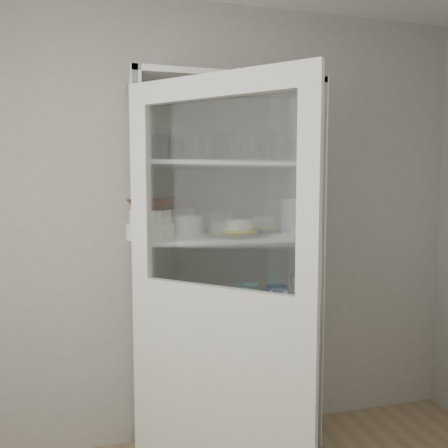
{
  "coord_description": "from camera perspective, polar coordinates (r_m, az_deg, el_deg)",
  "views": [
    {
      "loc": [
        -0.4,
        -1.06,
        1.53
      ],
      "look_at": [
        0.2,
        1.27,
        1.32
      ],
      "focal_mm": 35.0,
      "sensor_mm": 36.0,
      "label": 1
    }
  ],
  "objects": [
    {
      "name": "terracotta_bowl",
      "position": [
        2.27,
        -9.6,
        2.55
      ],
      "size": [
        0.29,
        0.29,
        0.06
      ],
      "primitive_type": "imported",
      "rotation": [
        0.0,
        0.0,
        -0.29
      ],
      "color": "brown",
      "rests_on": "cream_bowl"
    },
    {
      "name": "cupboard_door",
      "position": [
        1.97,
        -0.96,
        -14.61
      ],
      "size": [
        0.69,
        0.64,
        2.0
      ],
      "rotation": [
        0.0,
        0.0,
        -0.75
      ],
      "color": "silver",
      "rests_on": "floor"
    },
    {
      "name": "goblet_1",
      "position": [
        2.47,
        -6.12,
        9.79
      ],
      "size": [
        0.07,
        0.07,
        0.16
      ],
      "primitive_type": null,
      "color": "silver",
      "rests_on": "shelf_glass"
    },
    {
      "name": "tumbler_1",
      "position": [
        2.26,
        -2.09,
        10.1
      ],
      "size": [
        0.09,
        0.09,
        0.15
      ],
      "primitive_type": "cylinder",
      "rotation": [
        0.0,
        0.0,
        -0.29
      ],
      "color": "silver",
      "rests_on": "shelf_glass"
    },
    {
      "name": "white_canister",
      "position": [
        2.44,
        -9.62,
        -9.65
      ],
      "size": [
        0.12,
        0.12,
        0.12
      ],
      "primitive_type": "cylinder",
      "rotation": [
        0.0,
        0.0,
        -0.26
      ],
      "color": "white",
      "rests_on": "shelf_mugs"
    },
    {
      "name": "mug_white",
      "position": [
        2.46,
        7.18,
        -9.73
      ],
      "size": [
        0.12,
        0.12,
        0.1
      ],
      "primitive_type": "imported",
      "rotation": [
        0.0,
        0.0,
        0.21
      ],
      "color": "white",
      "rests_on": "shelf_mugs"
    },
    {
      "name": "tumbler_7",
      "position": [
        2.33,
        -9.83,
        9.59
      ],
      "size": [
        0.08,
        0.08,
        0.13
      ],
      "primitive_type": "cylinder",
      "rotation": [
        0.0,
        0.0,
        -0.42
      ],
      "color": "silver",
      "rests_on": "shelf_glass"
    },
    {
      "name": "tin_box",
      "position": [
        2.67,
        4.19,
        -17.95
      ],
      "size": [
        0.23,
        0.18,
        0.07
      ],
      "primitive_type": "cube",
      "rotation": [
        0.0,
        0.0,
        0.12
      ],
      "color": "gray",
      "rests_on": "shelf_bot"
    },
    {
      "name": "pantry_cabinet",
      "position": [
        2.54,
        -0.35,
        -8.52
      ],
      "size": [
        1.0,
        0.45,
        2.1
      ],
      "color": "silver",
      "rests_on": "floor"
    },
    {
      "name": "tumbler_9",
      "position": [
        2.36,
        -5.94,
        9.68
      ],
      "size": [
        0.08,
        0.08,
        0.13
      ],
      "primitive_type": "cylinder",
      "rotation": [
        0.0,
        0.0,
        -0.27
      ],
      "color": "silver",
      "rests_on": "shelf_glass"
    },
    {
      "name": "tumbler_2",
      "position": [
        2.3,
        -0.1,
        9.9
      ],
      "size": [
        0.08,
        0.08,
        0.14
      ],
      "primitive_type": "cylinder",
      "rotation": [
        0.0,
        0.0,
        0.18
      ],
      "color": "silver",
      "rests_on": "shelf_glass"
    },
    {
      "name": "goblet_3",
      "position": [
        2.62,
        8.46,
        9.61
      ],
      "size": [
        0.08,
        0.08,
        0.17
      ],
      "primitive_type": null,
      "color": "silver",
      "rests_on": "shelf_glass"
    },
    {
      "name": "tumbler_6",
      "position": [
        2.39,
        7.67,
        9.69
      ],
      "size": [
        0.09,
        0.09,
        0.14
      ],
      "primitive_type": "cylinder",
      "rotation": [
        0.0,
        0.0,
        -0.36
      ],
      "color": "silver",
      "rests_on": "shelf_glass"
    },
    {
      "name": "mug_teal",
      "position": [
        2.58,
        2.52,
        -9.03
      ],
      "size": [
        0.11,
        0.11,
        0.1
      ],
      "primitive_type": "imported",
      "rotation": [
        0.0,
        0.0,
        -0.05
      ],
      "color": "teal",
      "rests_on": "shelf_mugs"
    },
    {
      "name": "tumbler_3",
      "position": [
        2.29,
        1.38,
        9.98
      ],
      "size": [
        0.09,
        0.09,
        0.14
      ],
      "primitive_type": "cylinder",
      "rotation": [
        0.0,
        0.0,
        0.23
      ],
      "color": "silver",
      "rests_on": "shelf_glass"
    },
    {
      "name": "goblet_0",
      "position": [
        2.47,
        -5.42,
        9.68
      ],
      "size": [
        0.07,
        0.07,
        0.15
      ],
      "primitive_type": null,
      "color": "silver",
      "rests_on": "shelf_glass"
    },
    {
      "name": "goblet_2",
      "position": [
        2.62,
        5.03,
        9.8
      ],
      "size": [
        0.08,
        0.08,
        0.19
      ],
      "primitive_type": null,
      "color": "silver",
      "rests_on": "shelf_glass"
    },
    {
      "name": "plate_stack_back",
      "position": [
        2.47,
        -4.73,
        -0.07
      ],
      "size": [
        0.19,
        0.19,
        0.11
      ],
      "primitive_type": "cylinder",
      "color": "white",
      "rests_on": "shelf_plates"
    },
    {
      "name": "tumbler_5",
      "position": [
        2.36,
        7.14,
        9.67
      ],
      "size": [
        0.07,
        0.07,
        0.13
      ],
      "primitive_type": "cylinder",
      "rotation": [
        0.0,
        0.0,
        0.01
      ],
      "color": "silver",
      "rests_on": "shelf_glass"
    },
    {
      "name": "teal_jar",
      "position": [
        2.54,
        3.45,
        -9.05
      ],
      "size": [
        0.09,
        0.09,
        0.11
      ],
      "color": "teal",
      "rests_on": "shelf_mugs"
    },
    {
      "name": "mug_blue",
      "position": [
        2.54,
        6.99,
        -9.17
      ],
      "size": [
        0.13,
        0.13,
        0.1
      ],
      "primitive_type": "imported",
      "rotation": [
        0.0,
        0.0,
        -0.01
      ],
      "color": "navy",
      "rests_on": "shelf_mugs"
    },
    {
      "name": "wall_back",
      "position": [
        2.6,
        -5.51,
        -0.2
      ],
      "size": [
        3.6,
        0.02,
        2.6
      ],
      "primitive_type": "cube",
      "color": "#A39F95",
      "rests_on": "ground"
    },
    {
      "name": "cream_dish",
      "position": [
        2.54,
        -6.05,
        -19.1
      ],
      "size": [
        0.29,
        0.29,
        0.07
      ],
      "primitive_type": "imported",
      "rotation": [
        0.0,
        0.0,
        -0.3
      ],
      "color": "white",
      "rests_on": "shelf_bot"
    },
    {
      "name": "glass_platter",
      "position": [
        2.4,
        1.96,
        -1.29
      ],
      "size": [
        0.45,
        0.45,
        0.02
      ],
      "primitive_type": "cylinder",
      "rotation": [
        0.0,
        0.0,
        -0.33
      ],
      "color": "silver",
      "rests_on": "shelf_plates"
    },
    {
      "name": "yellow_trivet",
      "position": [
        2.4,
        1.96,
        -0.93
      ],
      "size": [
        0.16,
        0.16,
        0.01
      ],
      "primitive_type": "cube",
      "rotation": [
        0.0,
        0.0,
        0.05
      ],
      "color": "#FFF215",
      "rests_on": "glass_platter"
    },
    {
      "name": "tumbler_0",
      "position": [
        2.2,
        -7.89,
        10.26
      ],
      "size": [
        0.09,
        0.09,
        0.15
      ],
      "primitive_type": "cylinder",
      "rotation": [
        0.0,
        0.0,
        0.13
      ],
      "color": "silver",
      "rests_on": "shelf_glass"
    },
    {
      "name": "grey_bowl_stack",
      "position": [
        2.54,
        9.1,
        1.01
      ],
      "size": [
        0.14,
        0.14,
        0.2
      ],
      "primitive_type": "cylinder",
      "color": "#B6B6B6",
      "rests_on": "shelf_plates"
    },
    {
      "name": "tumbler_8",
      "position": [
        2.33,
        -7.7,
        9.76
      ],
      "size": [
        0.08,
        0.08,
        0.14
      ],
      "primitive_type": "cylinder",
      "rotation": [
        0.0,
        0.0,
        -0.21
      ],
      "color": "silver",
      "rests_on": "shelf_glass"
    },
    {
      "name": "plate_stack_front",
      "position": [
        2.28,
        -9.55,
        -0.89
      ],
      "size": [
        0.25,
        0.25,
        0.08
      ],
      "primitive_type": "cylinder",
      "color": "white",
      "rests_on": "shelf_plates"
    },
    {
      "name": "measuring_cups",
      "position": [
        2.38,
        -3.1,
        -10.92
      ],
      "size": [
        0.1,
        0.1,
        0.04
      ],
      "primitive_type": "cylinder",
      "color": "#A8A8B9",
      "rests_on": "shelf_mugs"
    },
    {
      "name": "white_ramekin",
      "position": [
        2.4,
        1.97,
        -0.06
      ],
      "size": [
        0.19,
        0.19,
        0.06
      ],
      "primitive_type": "cylinder",
      "rotation": [
        0.0,
        0.0,
        -0.4
      ],
      "color": "white",
      "rests_on": "yellow_trivet"
    },
    {
      "name": "cream_bowl",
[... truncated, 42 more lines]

